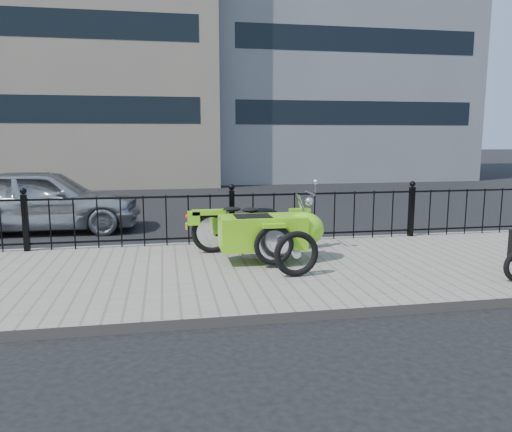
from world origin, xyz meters
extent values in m
plane|color=black|center=(0.00, 0.00, 0.00)|extent=(120.00, 120.00, 0.00)
cube|color=gray|center=(0.00, -0.50, 0.06)|extent=(30.00, 3.80, 0.12)
cube|color=gray|center=(0.00, 1.44, 0.06)|extent=(30.00, 0.10, 0.12)
cylinder|color=black|center=(0.00, 1.30, 0.99)|extent=(14.00, 0.04, 0.04)
cylinder|color=black|center=(0.00, 1.30, 0.24)|extent=(14.00, 0.04, 0.04)
cube|color=black|center=(-3.50, 1.30, 0.60)|extent=(0.09, 0.09, 0.96)
sphere|color=black|center=(-3.50, 1.30, 1.14)|extent=(0.11, 0.11, 0.11)
cube|color=black|center=(0.00, 1.30, 0.60)|extent=(0.09, 0.09, 0.96)
sphere|color=black|center=(0.00, 1.30, 1.14)|extent=(0.11, 0.11, 0.11)
cube|color=black|center=(3.50, 1.30, 0.60)|extent=(0.09, 0.09, 0.96)
sphere|color=black|center=(3.50, 1.30, 1.14)|extent=(0.11, 0.11, 0.11)
cube|color=gray|center=(-6.00, 16.00, 6.00)|extent=(14.00, 8.00, 12.00)
cube|color=black|center=(-6.00, 12.02, 3.00)|extent=(12.50, 0.06, 1.00)
cube|color=black|center=(-6.00, 12.02, 6.00)|extent=(12.50, 0.06, 1.00)
cube|color=gray|center=(7.00, 17.00, 7.50)|extent=(12.00, 8.00, 15.00)
cube|color=black|center=(7.00, 13.02, 3.00)|extent=(10.50, 0.06, 1.00)
cube|color=black|center=(7.00, 13.02, 6.00)|extent=(10.50, 0.06, 1.00)
torus|color=black|center=(1.07, 0.60, 0.46)|extent=(0.69, 0.09, 0.69)
torus|color=black|center=(-0.43, 0.60, 0.46)|extent=(0.69, 0.09, 0.69)
torus|color=black|center=(0.37, -0.54, 0.46)|extent=(0.60, 0.08, 0.60)
cube|color=gray|center=(0.32, 0.60, 0.48)|extent=(0.34, 0.22, 0.24)
cylinder|color=black|center=(0.32, 0.60, 0.41)|extent=(1.40, 0.04, 0.04)
ellipsoid|color=black|center=(0.44, 0.60, 0.72)|extent=(0.54, 0.29, 0.26)
cylinder|color=silver|center=(1.25, 0.60, 1.08)|extent=(0.03, 0.56, 0.03)
cylinder|color=silver|center=(1.13, 0.60, 0.77)|extent=(0.25, 0.04, 0.59)
sphere|color=silver|center=(1.23, 0.60, 0.95)|extent=(0.15, 0.15, 0.15)
cube|color=#83DF18|center=(1.07, 0.60, 0.79)|extent=(0.36, 0.12, 0.06)
cube|color=#83DF18|center=(-0.48, 0.60, 0.80)|extent=(0.55, 0.16, 0.08)
ellipsoid|color=black|center=(0.22, 0.60, 0.82)|extent=(0.31, 0.22, 0.08)
ellipsoid|color=black|center=(-0.10, 0.60, 0.84)|extent=(0.31, 0.22, 0.08)
sphere|color=red|center=(-0.83, 0.60, 0.74)|extent=(0.07, 0.07, 0.07)
cube|color=yellow|center=(-0.85, 0.70, 0.56)|extent=(0.02, 0.14, 0.10)
cube|color=#83DF18|center=(0.27, -0.15, 0.59)|extent=(1.30, 0.62, 0.50)
ellipsoid|color=#83DF18|center=(0.92, -0.15, 0.61)|extent=(0.65, 0.60, 0.54)
cube|color=black|center=(0.12, -0.15, 0.82)|extent=(0.55, 0.43, 0.06)
cube|color=#83DF18|center=(0.37, -0.54, 0.76)|extent=(0.34, 0.11, 0.06)
torus|color=black|center=(0.58, -1.03, 0.44)|extent=(0.65, 0.13, 0.64)
imported|color=#A3A5AA|center=(-3.75, 3.76, 0.69)|extent=(4.07, 1.69, 1.38)
camera|label=1|loc=(-1.18, -7.52, 2.06)|focal=35.00mm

